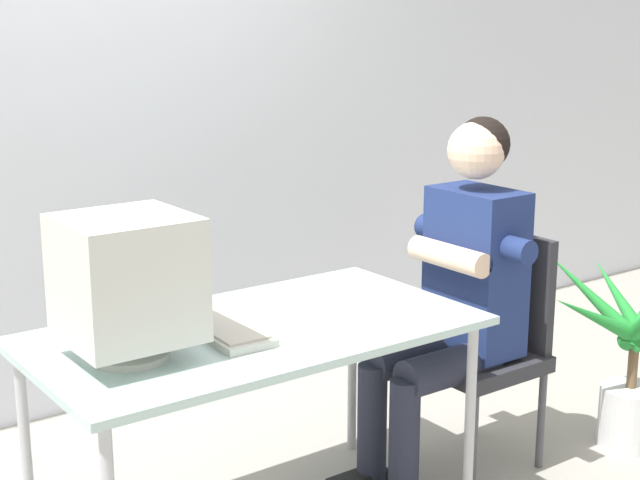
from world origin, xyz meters
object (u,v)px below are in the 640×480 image
at_px(keyboard, 220,327).
at_px(person_seated, 456,287).
at_px(office_chair, 489,338).
at_px(crt_monitor, 128,280).
at_px(desk, 255,343).
at_px(potted_plant, 632,353).

distance_m(keyboard, person_seated, 0.96).
bearing_deg(office_chair, person_seated, 180.00).
bearing_deg(keyboard, office_chair, -3.47).
relative_size(crt_monitor, person_seated, 0.31).
bearing_deg(crt_monitor, office_chair, -0.59).
relative_size(keyboard, person_seated, 0.34).
bearing_deg(desk, keyboard, 168.58).
xyz_separation_m(desk, potted_plant, (1.59, -0.30, -0.29)).
xyz_separation_m(desk, crt_monitor, (-0.44, -0.03, 0.29)).
bearing_deg(keyboard, desk, -11.42).
xyz_separation_m(crt_monitor, keyboard, (0.33, 0.05, -0.22)).
distance_m(crt_monitor, office_chair, 1.55).
bearing_deg(person_seated, keyboard, 175.85).
xyz_separation_m(desk, person_seated, (0.85, -0.05, 0.05)).
distance_m(keyboard, potted_plant, 1.77).
distance_m(desk, office_chair, 1.05).
distance_m(crt_monitor, potted_plant, 2.13).
distance_m(person_seated, potted_plant, 0.86).
distance_m(crt_monitor, keyboard, 0.40).
bearing_deg(keyboard, potted_plant, -10.76).
bearing_deg(office_chair, potted_plant, -24.57).
relative_size(person_seated, potted_plant, 1.61).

